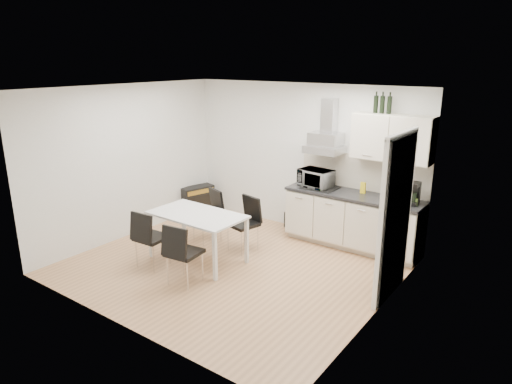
% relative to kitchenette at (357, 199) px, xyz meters
% --- Properties ---
extents(ground, '(4.50, 4.50, 0.00)m').
position_rel_kitchenette_xyz_m(ground, '(-1.18, -1.73, -0.83)').
color(ground, tan).
rests_on(ground, ground).
extents(wall_back, '(4.50, 0.10, 2.60)m').
position_rel_kitchenette_xyz_m(wall_back, '(-1.18, 0.27, 0.47)').
color(wall_back, white).
rests_on(wall_back, ground).
extents(wall_front, '(4.50, 0.10, 2.60)m').
position_rel_kitchenette_xyz_m(wall_front, '(-1.18, -3.73, 0.47)').
color(wall_front, white).
rests_on(wall_front, ground).
extents(wall_left, '(0.10, 4.00, 2.60)m').
position_rel_kitchenette_xyz_m(wall_left, '(-3.43, -1.73, 0.47)').
color(wall_left, white).
rests_on(wall_left, ground).
extents(wall_right, '(0.10, 4.00, 2.60)m').
position_rel_kitchenette_xyz_m(wall_right, '(1.07, -1.73, 0.47)').
color(wall_right, white).
rests_on(wall_right, ground).
extents(ceiling, '(4.50, 4.50, 0.00)m').
position_rel_kitchenette_xyz_m(ceiling, '(-1.18, -1.73, 1.77)').
color(ceiling, white).
rests_on(ceiling, wall_back).
extents(doorway, '(0.08, 1.04, 2.10)m').
position_rel_kitchenette_xyz_m(doorway, '(1.03, -1.18, 0.22)').
color(doorway, white).
rests_on(doorway, ground).
extents(kitchenette, '(2.22, 0.64, 2.52)m').
position_rel_kitchenette_xyz_m(kitchenette, '(0.00, 0.00, 0.00)').
color(kitchenette, beige).
rests_on(kitchenette, ground).
extents(dining_table, '(1.44, 0.84, 0.75)m').
position_rel_kitchenette_xyz_m(dining_table, '(-1.74, -1.87, -0.16)').
color(dining_table, white).
rests_on(dining_table, ground).
extents(chair_far_left, '(0.58, 0.62, 0.88)m').
position_rel_kitchenette_xyz_m(chair_far_left, '(-2.15, -1.21, -0.39)').
color(chair_far_left, black).
rests_on(chair_far_left, ground).
extents(chair_far_right, '(0.54, 0.58, 0.88)m').
position_rel_kitchenette_xyz_m(chair_far_right, '(-1.40, -1.19, -0.39)').
color(chair_far_right, black).
rests_on(chair_far_right, ground).
extents(chair_near_left, '(0.47, 0.52, 0.88)m').
position_rel_kitchenette_xyz_m(chair_near_left, '(-2.14, -2.43, -0.39)').
color(chair_near_left, black).
rests_on(chair_near_left, ground).
extents(chair_near_right, '(0.49, 0.55, 0.88)m').
position_rel_kitchenette_xyz_m(chair_near_right, '(-1.37, -2.53, -0.39)').
color(chair_near_right, black).
rests_on(chair_near_right, ground).
extents(guitar_amp, '(0.45, 0.71, 0.55)m').
position_rel_kitchenette_xyz_m(guitar_amp, '(-3.28, -0.23, -0.56)').
color(guitar_amp, black).
rests_on(guitar_amp, ground).
extents(floor_speaker, '(0.18, 0.16, 0.29)m').
position_rel_kitchenette_xyz_m(floor_speaker, '(-1.34, 0.17, -0.69)').
color(floor_speaker, black).
rests_on(floor_speaker, ground).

